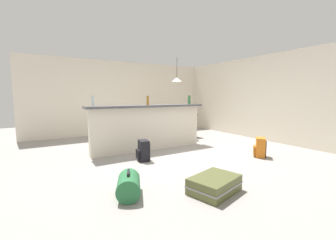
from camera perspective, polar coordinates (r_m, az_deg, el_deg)
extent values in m
cube|color=gray|center=(5.36, 0.68, -8.13)|extent=(13.00, 13.00, 0.05)
cube|color=silver|center=(7.95, -10.97, 5.77)|extent=(6.60, 0.10, 2.50)
cube|color=silver|center=(7.46, 19.88, 5.48)|extent=(0.10, 6.00, 2.50)
cube|color=silver|center=(5.32, -5.01, -2.25)|extent=(2.80, 0.20, 1.05)
cube|color=#4C4C51|center=(5.26, -5.07, 3.66)|extent=(2.96, 0.40, 0.05)
cylinder|color=silver|center=(4.93, -19.07, 4.75)|extent=(0.06, 0.06, 0.23)
cylinder|color=#9E661E|center=(5.22, -5.34, 5.11)|extent=(0.06, 0.06, 0.22)
cylinder|color=#2D6B38|center=(5.90, 5.59, 5.30)|extent=(0.07, 0.07, 0.23)
cube|color=brown|center=(6.97, 2.24, 1.45)|extent=(1.10, 0.80, 0.04)
cylinder|color=brown|center=(6.47, 0.24, -2.23)|extent=(0.06, 0.06, 0.70)
cylinder|color=brown|center=(7.02, 7.10, -1.60)|extent=(0.06, 0.06, 0.70)
cylinder|color=brown|center=(7.05, -2.62, -1.52)|extent=(0.06, 0.06, 0.70)
cylinder|color=brown|center=(7.56, 3.93, -0.99)|extent=(0.06, 0.06, 0.70)
cube|color=#9E754C|center=(6.53, 4.82, -1.46)|extent=(0.42, 0.42, 0.04)
cube|color=#9E754C|center=(6.65, 3.99, 0.94)|extent=(0.40, 0.05, 0.48)
cylinder|color=#9E754C|center=(6.35, 4.40, -3.74)|extent=(0.04, 0.04, 0.41)
cylinder|color=#9E754C|center=(6.53, 6.76, -3.49)|extent=(0.04, 0.04, 0.41)
cylinder|color=#9E754C|center=(6.61, 2.88, -3.32)|extent=(0.04, 0.04, 0.41)
cylinder|color=#9E754C|center=(6.78, 5.19, -3.09)|extent=(0.04, 0.04, 0.41)
cylinder|color=black|center=(6.95, 2.35, 13.53)|extent=(0.01, 0.01, 0.63)
cone|color=white|center=(6.92, 2.33, 10.52)|extent=(0.34, 0.34, 0.14)
sphere|color=white|center=(6.91, 2.33, 9.86)|extent=(0.07, 0.07, 0.07)
cube|color=#51562D|center=(3.17, 12.06, -16.18)|extent=(0.78, 0.64, 0.22)
cube|color=gray|center=(3.17, 12.06, -16.18)|extent=(0.80, 0.66, 0.02)
cube|color=#2D2D33|center=(3.50, 15.72, -14.06)|extent=(0.18, 0.21, 0.02)
cylinder|color=#286B3D|center=(3.02, -10.28, -16.49)|extent=(0.46, 0.56, 0.30)
cube|color=black|center=(2.96, -10.35, -13.45)|extent=(0.10, 0.20, 0.04)
cube|color=orange|center=(5.14, 23.06, -6.60)|extent=(0.33, 0.32, 0.42)
cube|color=#AB5918|center=(5.15, 21.79, -7.36)|extent=(0.21, 0.19, 0.19)
cube|color=black|center=(5.22, 24.09, -6.68)|extent=(0.04, 0.04, 0.36)
cube|color=black|center=(5.08, 24.24, -7.03)|extent=(0.04, 0.04, 0.36)
cube|color=black|center=(4.50, -6.39, -7.91)|extent=(0.22, 0.31, 0.42)
cube|color=black|center=(4.49, -7.74, -8.92)|extent=(0.09, 0.23, 0.19)
cube|color=black|center=(4.60, -5.40, -7.86)|extent=(0.03, 0.04, 0.36)
cube|color=black|center=(4.47, -4.89, -8.28)|extent=(0.03, 0.04, 0.36)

